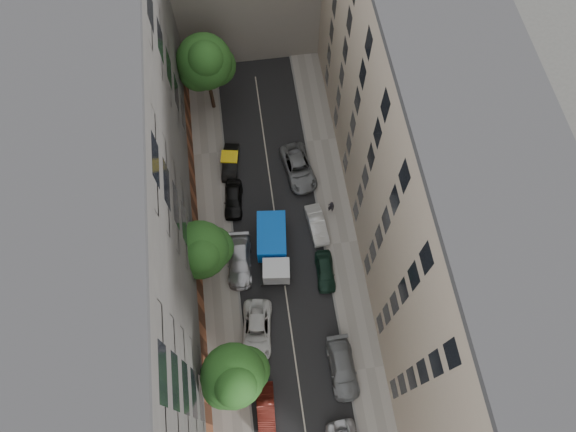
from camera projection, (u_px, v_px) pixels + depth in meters
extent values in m
plane|color=#4C4C49|center=(280.00, 251.00, 45.63)|extent=(120.00, 120.00, 0.00)
cube|color=black|center=(280.00, 251.00, 45.62)|extent=(8.00, 44.00, 0.02)
cube|color=gray|center=(218.00, 259.00, 45.24)|extent=(3.00, 44.00, 0.15)
cube|color=gray|center=(341.00, 243.00, 45.88)|extent=(3.00, 44.00, 0.15)
cube|color=#454340|center=(123.00, 221.00, 35.92)|extent=(8.00, 44.00, 20.00)
cube|color=tan|center=(428.00, 183.00, 37.19)|extent=(8.00, 44.00, 20.00)
cube|color=black|center=(273.00, 252.00, 44.94)|extent=(2.99, 6.25, 0.34)
cube|color=#B9BCBE|center=(276.00, 271.00, 43.14)|extent=(2.41, 2.02, 1.90)
cube|color=#0D68FF|center=(272.00, 237.00, 44.29)|extent=(2.88, 4.26, 2.01)
cylinder|color=black|center=(264.00, 277.00, 44.13)|extent=(0.31, 0.94, 0.94)
cylinder|color=black|center=(289.00, 274.00, 44.25)|extent=(0.31, 0.94, 0.94)
cylinder|color=black|center=(259.00, 236.00, 45.75)|extent=(0.31, 0.94, 0.94)
cylinder|color=black|center=(283.00, 233.00, 45.87)|extent=(0.31, 0.94, 0.94)
imported|color=#4C150F|center=(266.00, 408.00, 39.53)|extent=(1.57, 3.94, 1.27)
imported|color=silver|center=(257.00, 330.00, 41.97)|extent=(3.06, 5.42, 1.43)
imported|color=#B3B3B8|center=(240.00, 261.00, 44.46)|extent=(2.50, 5.23, 1.47)
imported|color=black|center=(233.00, 199.00, 47.04)|extent=(2.07, 4.22, 1.38)
imported|color=black|center=(231.00, 162.00, 48.71)|extent=(2.07, 4.21, 1.33)
imported|color=slate|center=(343.00, 368.00, 40.68)|extent=(2.15, 5.10, 1.47)
imported|color=#142E21|center=(325.00, 271.00, 44.16)|extent=(1.72, 3.90, 1.31)
imported|color=silver|center=(317.00, 225.00, 45.99)|extent=(1.80, 4.13, 1.32)
imported|color=slate|center=(298.00, 168.00, 48.35)|extent=(3.25, 5.74, 1.51)
cylinder|color=#382619|center=(239.00, 384.00, 39.26)|extent=(0.36, 0.36, 3.06)
cylinder|color=#382619|center=(236.00, 380.00, 36.88)|extent=(0.24, 0.24, 2.19)
sphere|color=#224918|center=(233.00, 376.00, 34.93)|extent=(4.47, 4.47, 4.47)
sphere|color=#224918|center=(247.00, 370.00, 36.11)|extent=(3.36, 3.36, 3.36)
sphere|color=#224918|center=(224.00, 386.00, 35.24)|extent=(3.13, 3.13, 3.13)
sphere|color=#224918|center=(235.00, 386.00, 33.58)|extent=(2.91, 2.91, 2.91)
cylinder|color=#382619|center=(207.00, 266.00, 43.58)|extent=(0.36, 0.36, 2.47)
cylinder|color=#382619|center=(203.00, 257.00, 41.66)|extent=(0.24, 0.24, 1.77)
sphere|color=#224918|center=(200.00, 250.00, 40.09)|extent=(4.65, 4.65, 4.65)
sphere|color=#224918|center=(212.00, 248.00, 41.08)|extent=(3.49, 3.49, 3.49)
sphere|color=#224918|center=(192.00, 259.00, 40.29)|extent=(3.26, 3.26, 3.26)
sphere|color=#224918|center=(201.00, 255.00, 38.94)|extent=(3.03, 3.03, 3.03)
cylinder|color=#382619|center=(212.00, 96.00, 50.64)|extent=(0.36, 0.36, 3.18)
cylinder|color=#382619|center=(208.00, 78.00, 48.16)|extent=(0.24, 0.24, 2.27)
sphere|color=#224918|center=(204.00, 62.00, 46.14)|extent=(5.08, 5.08, 5.08)
sphere|color=#224918|center=(216.00, 65.00, 47.35)|extent=(3.81, 3.81, 3.81)
sphere|color=#224918|center=(198.00, 72.00, 46.47)|extent=(3.56, 3.56, 3.56)
sphere|color=#224918|center=(205.00, 59.00, 44.75)|extent=(3.31, 3.31, 3.31)
cylinder|color=#1A5B30|center=(236.00, 362.00, 38.85)|extent=(0.14, 0.14, 5.33)
sphere|color=silver|center=(233.00, 356.00, 36.35)|extent=(0.36, 0.36, 0.36)
imported|color=black|center=(331.00, 206.00, 46.43)|extent=(0.67, 0.52, 1.61)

